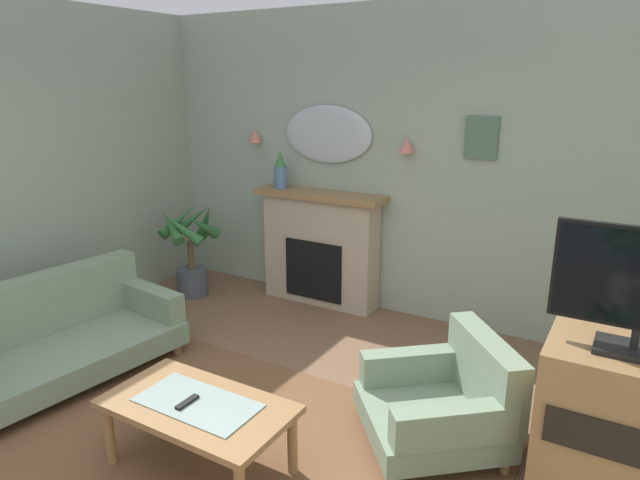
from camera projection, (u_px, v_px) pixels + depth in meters
wall_back at (400, 165)px, 5.20m from camera, size 6.24×0.10×2.90m
patterned_rug at (209, 466)px, 3.31m from camera, size 3.20×2.40×0.01m
fireplace at (320, 249)px, 5.63m from camera, size 1.36×0.36×1.16m
mantel_vase_centre at (280, 172)px, 5.61m from camera, size 0.13×0.13×0.38m
wall_mirror at (327, 134)px, 5.43m from camera, size 0.96×0.06×0.56m
wall_sconce_left at (255, 136)px, 5.82m from camera, size 0.14×0.14×0.14m
wall_sconce_right at (406, 145)px, 4.98m from camera, size 0.14×0.14×0.14m
framed_picture at (481, 138)px, 4.69m from camera, size 0.28×0.03×0.36m
coffee_table at (198, 412)px, 3.18m from camera, size 1.10×0.60×0.45m
tv_remote at (187, 403)px, 3.15m from camera, size 0.04×0.16×0.02m
floral_couch at (56, 337)px, 4.26m from camera, size 1.05×1.80×0.76m
armchair_beside_couch at (446, 400)px, 3.44m from camera, size 1.14×1.14×0.71m
tv_cabinet at (619, 429)px, 2.92m from camera, size 0.80×0.57×0.90m
potted_plant_corner_palm at (190, 249)px, 5.83m from camera, size 0.62×0.65×1.00m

